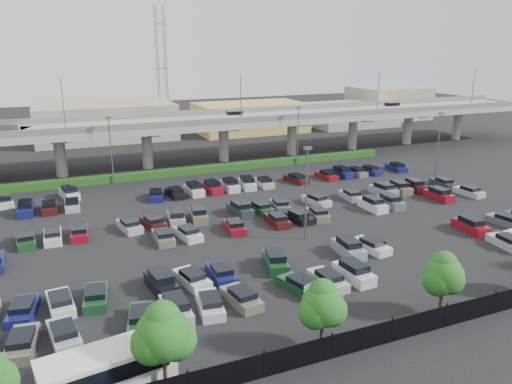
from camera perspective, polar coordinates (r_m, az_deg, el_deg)
ground at (r=62.10m, az=2.05°, el=-2.85°), size 280.00×280.00×0.00m
overpass at (r=89.53m, az=-6.91°, el=7.61°), size 150.00×13.00×15.80m
hedge at (r=84.28m, az=-5.26°, el=2.66°), size 66.00×1.60×1.10m
fence at (r=40.51m, az=19.75°, el=-13.55°), size 70.00×0.10×2.00m
tree_row at (r=40.74m, az=19.48°, el=-9.20°), size 65.07×3.66×5.94m
shuttle_bus at (r=33.74m, az=-16.56°, el=-18.73°), size 8.50×3.94×2.63m
parked_cars at (r=59.26m, az=2.02°, el=-3.18°), size 63.15×41.70×1.67m
light_poles at (r=60.53m, az=-2.23°, el=2.79°), size 66.90×48.38×10.30m
distant_buildings at (r=121.88m, az=-5.23°, el=8.45°), size 138.00×24.00×9.00m
comm_tower at (r=130.31m, az=-10.72°, el=13.99°), size 2.40×2.40×30.00m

